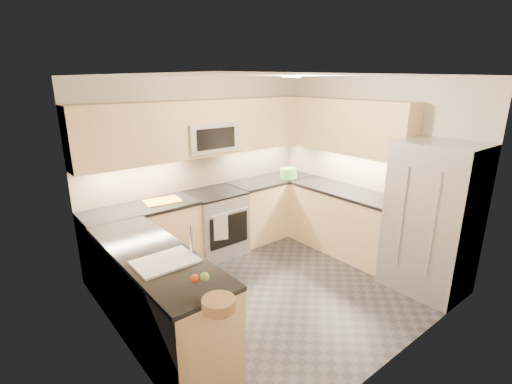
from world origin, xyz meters
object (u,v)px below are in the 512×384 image
Objects in this scene: gas_range at (216,223)px; microwave at (208,137)px; cutting_board at (163,201)px; refrigerator at (433,219)px; fruit_basket at (219,304)px; utensil_bowl at (288,173)px.

microwave is (0.00, 0.12, 1.24)m from gas_range.
cutting_board is (-0.78, 0.05, 0.49)m from gas_range.
microwave reaches higher than gas_range.
refrigerator reaches higher than fruit_basket.
cutting_board is at bearing 175.96° from utensil_bowl.
gas_range is 3.40× the size of utensil_bowl.
cutting_board is (-0.78, -0.08, -0.75)m from microwave.
microwave is at bearing 170.31° from utensil_bowl.
cutting_board is (-2.23, 2.47, 0.05)m from refrigerator.
microwave is 3.03m from fruit_basket.
fruit_basket is at bearing -141.35° from utensil_bowl.
fruit_basket is at bearing 179.34° from refrigerator.
microwave is 1.70× the size of cutting_board.
utensil_bowl reaches higher than fruit_basket.
cutting_board is 2.55m from fruit_basket.
microwave is 3.04m from refrigerator.
microwave is at bearing 5.82° from cutting_board.
refrigerator is (1.45, -2.43, 0.45)m from gas_range.
microwave is at bearing 58.86° from fruit_basket.
gas_range is 2.86m from refrigerator.
utensil_bowl is at bearing -4.04° from cutting_board.
gas_range is 3.89× the size of fruit_basket.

